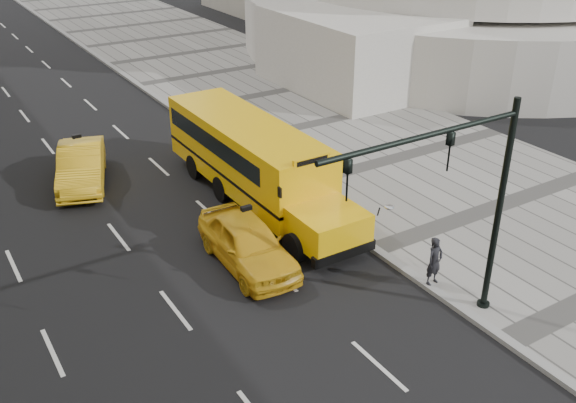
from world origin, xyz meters
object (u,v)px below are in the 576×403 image
school_bus (250,155)px  traffic_signal (465,195)px  taxi_near (247,243)px  pedestrian (435,261)px  taxi_far (81,166)px

school_bus → traffic_signal: 10.32m
school_bus → taxi_near: (-2.50, -4.26, -0.97)m
taxi_near → traffic_signal: bearing=-58.5°
taxi_near → school_bus: bearing=62.1°
taxi_near → traffic_signal: size_ratio=0.73×
school_bus → pedestrian: size_ratio=7.40×
taxi_far → traffic_signal: bearing=-49.1°
school_bus → taxi_far: size_ratio=2.37×
pedestrian → school_bus: bearing=97.0°
taxi_near → traffic_signal: (3.19, -5.77, 3.30)m
traffic_signal → taxi_far: bearing=112.0°
taxi_far → pedestrian: 14.79m
school_bus → traffic_signal: (0.69, -10.03, 2.33)m
pedestrian → traffic_signal: traffic_signal is taller
school_bus → traffic_signal: bearing=-86.1°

